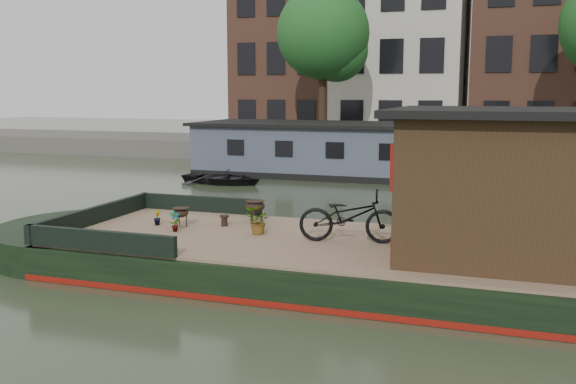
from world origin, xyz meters
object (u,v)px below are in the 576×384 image
(bicycle, at_px, (349,216))
(dinghy, at_px, (223,174))
(cabin, at_px, (514,182))
(brazier_front, at_px, (181,217))
(brazier_rear, at_px, (255,211))
(potted_plant_a, at_px, (175,221))

(bicycle, distance_m, dinghy, 12.63)
(cabin, relative_size, brazier_front, 10.23)
(brazier_rear, bearing_deg, cabin, -13.52)
(potted_plant_a, bearing_deg, dinghy, 110.03)
(brazier_front, height_order, dinghy, brazier_front)
(cabin, xyz_separation_m, brazier_front, (-6.28, 0.27, -1.03))
(brazier_front, xyz_separation_m, brazier_rear, (1.23, 0.94, 0.03))
(dinghy, bearing_deg, brazier_rear, -143.15)
(bicycle, xyz_separation_m, potted_plant_a, (-3.40, -0.25, -0.27))
(brazier_front, bearing_deg, potted_plant_a, -76.72)
(bicycle, distance_m, brazier_rear, 2.56)
(bicycle, bearing_deg, brazier_front, 76.62)
(brazier_front, xyz_separation_m, dinghy, (-3.74, 10.11, -0.52))
(potted_plant_a, bearing_deg, brazier_front, 103.28)
(cabin, bearing_deg, brazier_rear, 166.48)
(brazier_rear, bearing_deg, potted_plant_a, -128.99)
(bicycle, height_order, potted_plant_a, bicycle)
(cabin, relative_size, dinghy, 1.27)
(potted_plant_a, bearing_deg, bicycle, 4.22)
(potted_plant_a, bearing_deg, brazier_rear, 51.01)
(cabin, height_order, dinghy, cabin)
(brazier_front, relative_size, brazier_rear, 0.87)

